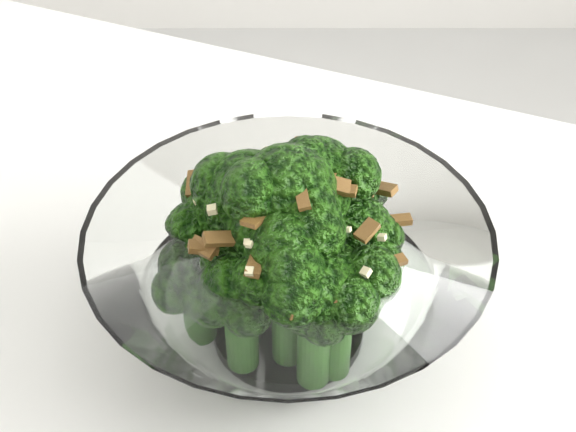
{
  "coord_description": "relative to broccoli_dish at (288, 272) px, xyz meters",
  "views": [
    {
      "loc": [
        0.17,
        -0.2,
        1.1
      ],
      "look_at": [
        0.17,
        0.11,
        0.83
      ],
      "focal_mm": 55.0,
      "sensor_mm": 36.0,
      "label": 1
    }
  ],
  "objects": [
    {
      "name": "broccoli_dish",
      "position": [
        0.0,
        0.0,
        0.0
      ],
      "size": [
        0.2,
        0.2,
        0.12
      ],
      "color": "white",
      "rests_on": "table"
    }
  ]
}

